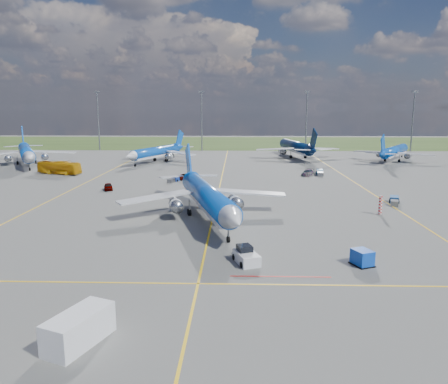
{
  "coord_description": "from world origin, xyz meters",
  "views": [
    {
      "loc": [
        3.64,
        -58.93,
        16.46
      ],
      "look_at": [
        1.72,
        5.25,
        4.0
      ],
      "focal_mm": 35.0,
      "sensor_mm": 36.0,
      "label": 1
    }
  ],
  "objects_px": {
    "baggage_tug_w": "(394,201)",
    "service_car_c": "(307,173)",
    "bg_jet_ne": "(394,161)",
    "apron_bus": "(59,168)",
    "bg_jet_nw": "(27,165)",
    "bg_jet_nnw": "(157,162)",
    "service_van": "(79,328)",
    "warning_post": "(380,205)",
    "uld_container": "(362,257)",
    "baggage_tug_c": "(175,179)",
    "service_car_b": "(188,177)",
    "pushback_tug": "(246,256)",
    "baggage_tug_e": "(320,173)",
    "service_car_a": "(108,187)",
    "bg_jet_n": "(296,157)",
    "main_airliner": "(207,218)"
  },
  "relations": [
    {
      "from": "baggage_tug_e",
      "to": "warning_post",
      "type": "bearing_deg",
      "value": -79.75
    },
    {
      "from": "bg_jet_nnw",
      "to": "service_car_a",
      "type": "relative_size",
      "value": 8.53
    },
    {
      "from": "bg_jet_nw",
      "to": "warning_post",
      "type": "bearing_deg",
      "value": -62.85
    },
    {
      "from": "service_car_b",
      "to": "baggage_tug_c",
      "type": "relative_size",
      "value": 1.16
    },
    {
      "from": "service_car_a",
      "to": "service_car_c",
      "type": "height_order",
      "value": "service_car_c"
    },
    {
      "from": "baggage_tug_e",
      "to": "baggage_tug_c",
      "type": "bearing_deg",
      "value": -154.67
    },
    {
      "from": "main_airliner",
      "to": "service_van",
      "type": "bearing_deg",
      "value": -116.54
    },
    {
      "from": "baggage_tug_w",
      "to": "baggage_tug_c",
      "type": "bearing_deg",
      "value": 170.99
    },
    {
      "from": "service_car_b",
      "to": "bg_jet_nw",
      "type": "bearing_deg",
      "value": 78.18
    },
    {
      "from": "service_car_a",
      "to": "bg_jet_n",
      "type": "bearing_deg",
      "value": 34.42
    },
    {
      "from": "service_car_c",
      "to": "pushback_tug",
      "type": "bearing_deg",
      "value": -79.2
    },
    {
      "from": "bg_jet_ne",
      "to": "baggage_tug_e",
      "type": "height_order",
      "value": "bg_jet_ne"
    },
    {
      "from": "warning_post",
      "to": "main_airliner",
      "type": "xyz_separation_m",
      "value": [
        -26.8,
        -3.08,
        -1.5
      ]
    },
    {
      "from": "pushback_tug",
      "to": "service_car_c",
      "type": "relative_size",
      "value": 1.09
    },
    {
      "from": "uld_container",
      "to": "service_car_b",
      "type": "height_order",
      "value": "uld_container"
    },
    {
      "from": "warning_post",
      "to": "service_car_c",
      "type": "distance_m",
      "value": 40.1
    },
    {
      "from": "baggage_tug_c",
      "to": "main_airliner",
      "type": "bearing_deg",
      "value": -53.98
    },
    {
      "from": "bg_jet_n",
      "to": "bg_jet_ne",
      "type": "relative_size",
      "value": 1.16
    },
    {
      "from": "bg_jet_nw",
      "to": "bg_jet_n",
      "type": "relative_size",
      "value": 1.01
    },
    {
      "from": "service_van",
      "to": "uld_container",
      "type": "bearing_deg",
      "value": 55.89
    },
    {
      "from": "bg_jet_ne",
      "to": "baggage_tug_w",
      "type": "height_order",
      "value": "bg_jet_ne"
    },
    {
      "from": "main_airliner",
      "to": "baggage_tug_w",
      "type": "relative_size",
      "value": 7.22
    },
    {
      "from": "bg_jet_nw",
      "to": "baggage_tug_e",
      "type": "distance_m",
      "value": 83.26
    },
    {
      "from": "bg_jet_ne",
      "to": "bg_jet_nnw",
      "type": "bearing_deg",
      "value": 36.34
    },
    {
      "from": "bg_jet_n",
      "to": "service_car_a",
      "type": "height_order",
      "value": "bg_jet_n"
    },
    {
      "from": "bg_jet_nnw",
      "to": "bg_jet_ne",
      "type": "height_order",
      "value": "bg_jet_nnw"
    },
    {
      "from": "pushback_tug",
      "to": "service_van",
      "type": "relative_size",
      "value": 1.03
    },
    {
      "from": "warning_post",
      "to": "pushback_tug",
      "type": "relative_size",
      "value": 0.56
    },
    {
      "from": "pushback_tug",
      "to": "baggage_tug_e",
      "type": "bearing_deg",
      "value": 53.37
    },
    {
      "from": "service_van",
      "to": "apron_bus",
      "type": "distance_m",
      "value": 85.9
    },
    {
      "from": "bg_jet_nw",
      "to": "bg_jet_n",
      "type": "xyz_separation_m",
      "value": [
        80.68,
        22.37,
        0.0
      ]
    },
    {
      "from": "main_airliner",
      "to": "service_car_a",
      "type": "xyz_separation_m",
      "value": [
        -21.65,
        22.48,
        0.68
      ]
    },
    {
      "from": "bg_jet_nnw",
      "to": "baggage_tug_e",
      "type": "distance_m",
      "value": 51.52
    },
    {
      "from": "bg_jet_nw",
      "to": "bg_jet_nnw",
      "type": "distance_m",
      "value": 37.28
    },
    {
      "from": "bg_jet_n",
      "to": "service_car_a",
      "type": "xyz_separation_m",
      "value": [
        -45.77,
        -60.28,
        0.68
      ]
    },
    {
      "from": "bg_jet_ne",
      "to": "baggage_tug_c",
      "type": "bearing_deg",
      "value": 65.04
    },
    {
      "from": "baggage_tug_w",
      "to": "service_car_c",
      "type": "bearing_deg",
      "value": 126.38
    },
    {
      "from": "apron_bus",
      "to": "uld_container",
      "type": "bearing_deg",
      "value": -118.37
    },
    {
      "from": "warning_post",
      "to": "uld_container",
      "type": "relative_size",
      "value": 1.44
    },
    {
      "from": "pushback_tug",
      "to": "warning_post",
      "type": "bearing_deg",
      "value": 26.6
    },
    {
      "from": "pushback_tug",
      "to": "service_car_c",
      "type": "xyz_separation_m",
      "value": [
        16.36,
        61.85,
        -0.01
      ]
    },
    {
      "from": "bg_jet_ne",
      "to": "apron_bus",
      "type": "height_order",
      "value": "bg_jet_ne"
    },
    {
      "from": "main_airliner",
      "to": "uld_container",
      "type": "height_order",
      "value": "main_airliner"
    },
    {
      "from": "baggage_tug_c",
      "to": "service_car_c",
      "type": "bearing_deg",
      "value": 37.02
    },
    {
      "from": "baggage_tug_w",
      "to": "baggage_tug_c",
      "type": "xyz_separation_m",
      "value": [
        -41.58,
        21.77,
        -0.05
      ]
    },
    {
      "from": "bg_jet_nw",
      "to": "service_car_c",
      "type": "distance_m",
      "value": 80.31
    },
    {
      "from": "main_airliner",
      "to": "service_car_b",
      "type": "xyz_separation_m",
      "value": [
        -6.76,
        34.79,
        0.76
      ]
    },
    {
      "from": "bg_jet_ne",
      "to": "pushback_tug",
      "type": "relative_size",
      "value": 6.25
    },
    {
      "from": "warning_post",
      "to": "pushback_tug",
      "type": "xyz_separation_m",
      "value": [
        -21.35,
        -22.06,
        -0.77
      ]
    },
    {
      "from": "main_airliner",
      "to": "baggage_tug_e",
      "type": "relative_size",
      "value": 6.71
    }
  ]
}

